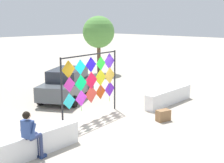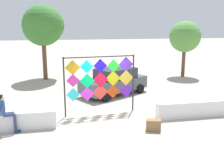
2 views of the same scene
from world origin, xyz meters
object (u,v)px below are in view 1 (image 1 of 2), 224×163
at_px(kite_display_rack, 92,79).
at_px(cardboard_box_large, 163,115).
at_px(tree_far_right, 98,32).
at_px(seated_vendor, 31,132).
at_px(parked_car, 67,84).

xyz_separation_m(kite_display_rack, cardboard_box_large, (1.73, -2.44, -1.45)).
distance_m(kite_display_rack, tree_far_right, 10.87).
distance_m(seated_vendor, parked_car, 7.13).
bearing_deg(seated_vendor, tree_far_right, 37.62).
bearing_deg(cardboard_box_large, seated_vendor, 171.52).
height_order(parked_car, cardboard_box_large, parked_car).
bearing_deg(tree_far_right, cardboard_box_large, -121.56).
height_order(kite_display_rack, cardboard_box_large, kite_display_rack).
xyz_separation_m(seated_vendor, cardboard_box_large, (5.65, -0.84, -0.71)).
relative_size(cardboard_box_large, tree_far_right, 0.13).
bearing_deg(cardboard_box_large, parked_car, 94.27).
xyz_separation_m(kite_display_rack, parked_car, (1.30, 3.26, -0.88)).
distance_m(parked_car, cardboard_box_large, 5.74).
distance_m(seated_vendor, cardboard_box_large, 5.76).
relative_size(kite_display_rack, parked_car, 0.76).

